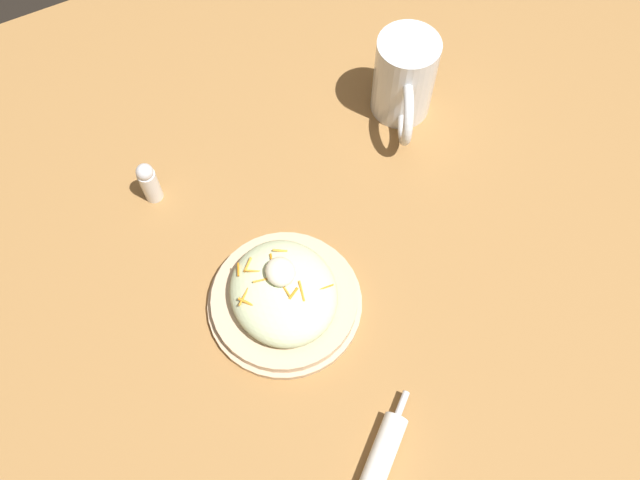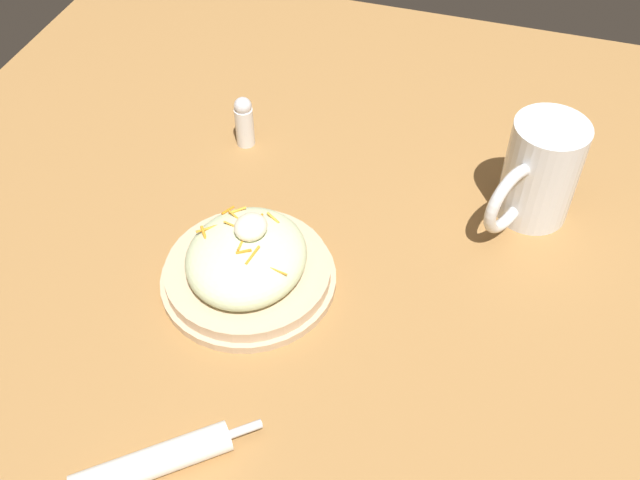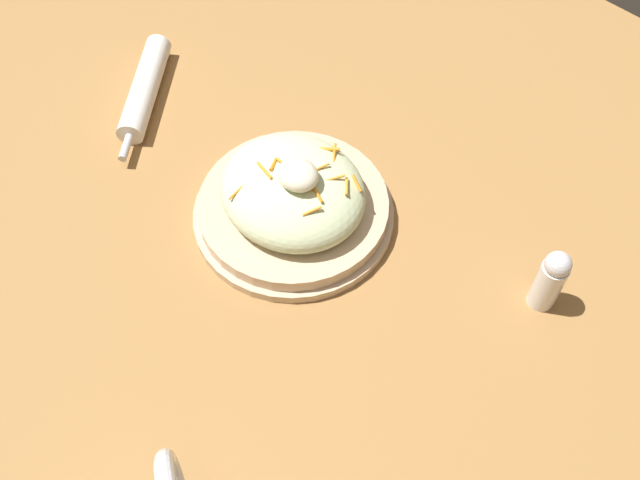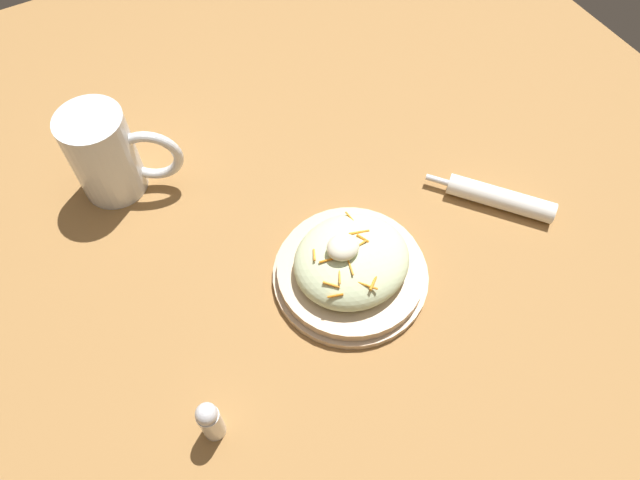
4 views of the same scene
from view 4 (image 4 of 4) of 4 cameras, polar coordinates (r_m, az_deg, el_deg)
name	(u,v)px [view 4 (image 4 of 4)]	position (r m, az deg, el deg)	size (l,w,h in m)	color
ground_plane	(303,207)	(0.91, -1.67, 3.20)	(1.43, 1.43, 0.00)	#9E703D
salad_plate	(349,267)	(0.82, 2.80, -2.62)	(0.22, 0.22, 0.10)	#D1B28E
beer_mug	(108,158)	(0.94, -19.74, 7.45)	(0.16, 0.11, 0.15)	white
napkin_roll	(499,198)	(0.94, 16.86, 3.89)	(0.14, 0.17, 0.03)	white
salt_shaker	(210,421)	(0.74, -10.53, -16.71)	(0.03, 0.03, 0.08)	white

